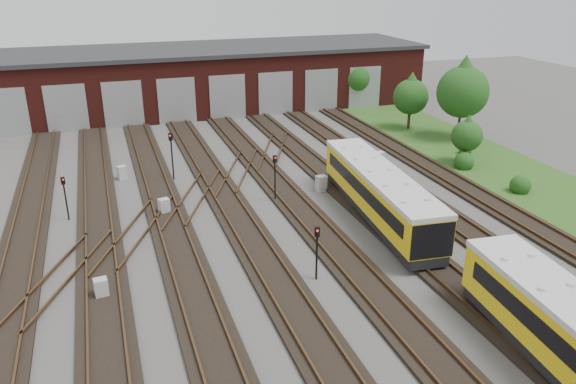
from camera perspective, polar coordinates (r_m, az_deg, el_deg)
name	(u,v)px	position (r m, az deg, el deg)	size (l,w,h in m)	color
ground	(335,302)	(26.21, 4.80, -11.04)	(120.00, 120.00, 0.00)	#43403E
track_network	(327,294)	(26.54, 3.96, -10.27)	(30.40, 70.00, 0.33)	black
maintenance_shed	(187,78)	(61.68, -10.26, 11.29)	(51.00, 12.50, 6.35)	#4E1813
grass_verge	(524,180)	(43.52, 22.85, 1.10)	(8.00, 55.00, 0.05)	#284C19
signal_mast_0	(65,193)	(35.80, -21.73, -0.07)	(0.25, 0.24, 2.75)	black
signal_mast_1	(172,150)	(40.50, -11.74, 4.18)	(0.31, 0.29, 3.45)	black
signal_mast_2	(275,173)	(35.90, -1.34, 1.99)	(0.25, 0.23, 3.14)	black
signal_mast_3	(317,246)	(26.96, 2.96, -5.50)	(0.28, 0.27, 2.82)	black
relay_cabinet_0	(101,289)	(27.48, -18.44, -9.30)	(0.60, 0.50, 1.00)	#B5B8BB
relay_cabinet_1	(122,173)	(41.96, -16.50, 1.89)	(0.60, 0.50, 0.99)	#B5B8BB
relay_cabinet_2	(164,207)	(35.34, -12.46, -1.46)	(0.61, 0.51, 1.02)	#B5B8BB
relay_cabinet_3	(321,183)	(38.16, 3.39, 0.88)	(0.66, 0.55, 1.09)	#B5B8BB
relay_cabinet_4	(380,159)	(43.60, 9.30, 3.36)	(0.66, 0.55, 1.11)	#B5B8BB
tree_0	(355,74)	(61.98, 6.83, 11.83)	(3.31, 3.31, 5.49)	#311F16
tree_1	(411,93)	(53.65, 12.39, 9.84)	(3.24, 3.24, 5.37)	#311F16
tree_2	(463,86)	(51.22, 17.39, 10.27)	(4.45, 4.45, 7.37)	#311F16
tree_3	(467,132)	(45.02, 17.76, 5.80)	(2.37, 2.37, 3.93)	#311F16
bush_0	(521,183)	(40.94, 22.57, 0.89)	(1.41, 1.41, 1.41)	#174413
bush_1	(464,159)	(44.40, 17.49, 3.22)	(1.50, 1.50, 1.50)	#174413
bush_2	(465,148)	(47.96, 17.58, 4.27)	(1.03, 1.03, 1.03)	#174413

